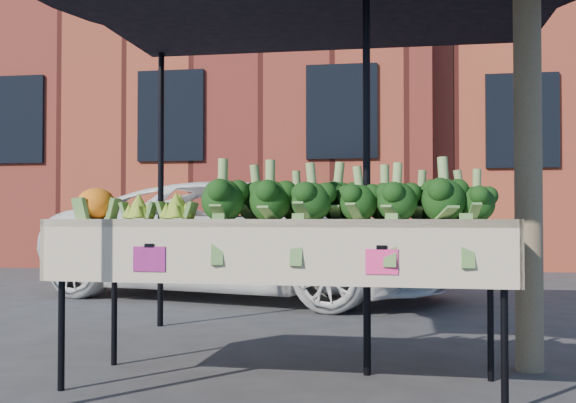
% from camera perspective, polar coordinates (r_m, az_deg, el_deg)
% --- Properties ---
extents(ground, '(90.00, 90.00, 0.00)m').
position_cam_1_polar(ground, '(3.72, 1.70, -15.46)').
color(ground, '#2A2A2C').
extents(table, '(2.42, 0.86, 0.90)m').
position_cam_1_polar(table, '(3.77, -0.50, -8.31)').
color(table, beige).
rests_on(table, ground).
extents(canopy, '(3.16, 3.16, 2.74)m').
position_cam_1_polar(canopy, '(4.16, 1.73, 5.04)').
color(canopy, black).
rests_on(canopy, ground).
extents(broccoli_heap, '(1.55, 0.58, 0.27)m').
position_cam_1_polar(broccoli_heap, '(3.73, 5.03, 0.64)').
color(broccoli_heap, '#0F3510').
rests_on(broccoli_heap, table).
extents(romanesco_cluster, '(0.44, 0.48, 0.21)m').
position_cam_1_polar(romanesco_cluster, '(3.90, -10.21, 0.11)').
color(romanesco_cluster, '#91A831').
rests_on(romanesco_cluster, table).
extents(cauliflower_pair, '(0.21, 0.21, 0.19)m').
position_cam_1_polar(cauliflower_pair, '(4.01, -15.56, -0.05)').
color(cauliflower_pair, orange).
rests_on(cauliflower_pair, table).
extents(vehicle, '(1.87, 2.48, 4.79)m').
position_cam_1_polar(vehicle, '(8.14, -3.11, 9.18)').
color(vehicle, white).
rests_on(vehicle, ground).
extents(building_left, '(12.00, 8.00, 9.00)m').
position_cam_1_polar(building_left, '(16.90, -10.02, 10.93)').
color(building_left, maroon).
rests_on(building_left, ground).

